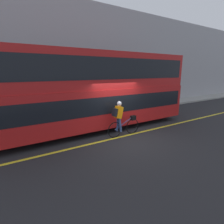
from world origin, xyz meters
The scene contains 6 objects.
ground_plane centered at (0.00, 0.00, 0.00)m, with size 80.00×80.00×0.00m, color #232326.
road_center_line centered at (0.00, -0.06, 0.00)m, with size 50.00×0.14×0.01m, color yellow.
sidewalk_curb centered at (0.00, 4.77, 0.08)m, with size 60.00×1.85×0.16m.
building_facade centered at (0.00, 5.84, 3.90)m, with size 60.00×0.30×7.81m.
bus centered at (-0.39, 1.75, 2.19)m, with size 10.32×2.57×3.96m.
cyclist_on_bike centered at (-0.04, 0.02, 0.91)m, with size 1.79×0.32×1.71m.
Camera 1 is at (-4.58, -6.45, 3.03)m, focal length 28.00 mm.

